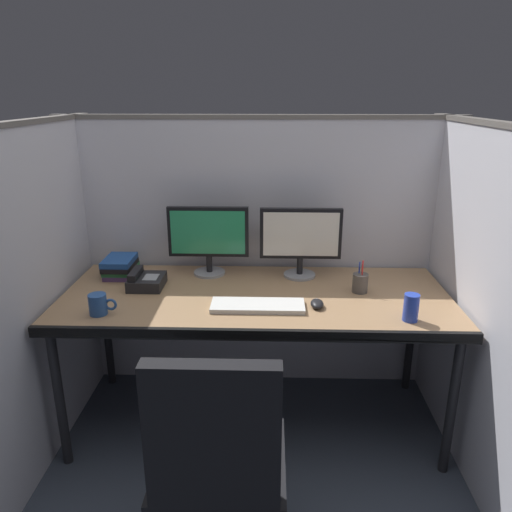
# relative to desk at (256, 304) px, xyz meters

# --- Properties ---
(ground_plane) EXTENTS (8.00, 8.00, 0.00)m
(ground_plane) POSITION_rel_desk_xyz_m (0.00, -0.29, -0.69)
(ground_plane) COLOR #383F4C
(cubicle_partition_rear) EXTENTS (2.21, 0.06, 1.57)m
(cubicle_partition_rear) POSITION_rel_desk_xyz_m (0.00, 0.46, 0.10)
(cubicle_partition_rear) COLOR silver
(cubicle_partition_rear) RESTS_ON ground
(cubicle_partition_left) EXTENTS (0.06, 1.41, 1.57)m
(cubicle_partition_left) POSITION_rel_desk_xyz_m (-0.99, -0.09, 0.10)
(cubicle_partition_left) COLOR silver
(cubicle_partition_left) RESTS_ON ground
(cubicle_partition_right) EXTENTS (0.06, 1.41, 1.57)m
(cubicle_partition_right) POSITION_rel_desk_xyz_m (0.99, -0.09, 0.10)
(cubicle_partition_right) COLOR silver
(cubicle_partition_right) RESTS_ON ground
(desk) EXTENTS (1.90, 0.80, 0.74)m
(desk) POSITION_rel_desk_xyz_m (0.00, 0.00, 0.00)
(desk) COLOR #997551
(desk) RESTS_ON ground
(office_chair) EXTENTS (0.52, 0.52, 0.97)m
(office_chair) POSITION_rel_desk_xyz_m (-0.09, -0.90, -0.33)
(office_chair) COLOR black
(office_chair) RESTS_ON ground
(monitor_left) EXTENTS (0.43, 0.17, 0.37)m
(monitor_left) POSITION_rel_desk_xyz_m (-0.26, 0.28, 0.27)
(monitor_left) COLOR gray
(monitor_left) RESTS_ON desk
(monitor_right) EXTENTS (0.43, 0.17, 0.37)m
(monitor_right) POSITION_rel_desk_xyz_m (0.23, 0.26, 0.27)
(monitor_right) COLOR gray
(monitor_right) RESTS_ON desk
(keyboard_main) EXTENTS (0.43, 0.15, 0.02)m
(keyboard_main) POSITION_rel_desk_xyz_m (0.01, -0.15, 0.06)
(keyboard_main) COLOR silver
(keyboard_main) RESTS_ON desk
(computer_mouse) EXTENTS (0.06, 0.10, 0.04)m
(computer_mouse) POSITION_rel_desk_xyz_m (0.29, -0.14, 0.07)
(computer_mouse) COLOR black
(computer_mouse) RESTS_ON desk
(coffee_mug) EXTENTS (0.13, 0.08, 0.09)m
(coffee_mug) POSITION_rel_desk_xyz_m (-0.69, -0.24, 0.10)
(coffee_mug) COLOR #264C8C
(coffee_mug) RESTS_ON desk
(book_stack) EXTENTS (0.16, 0.22, 0.10)m
(book_stack) POSITION_rel_desk_xyz_m (-0.74, 0.24, 0.10)
(book_stack) COLOR #4C3366
(book_stack) RESTS_ON desk
(soda_can) EXTENTS (0.07, 0.07, 0.12)m
(soda_can) POSITION_rel_desk_xyz_m (0.68, -0.26, 0.11)
(soda_can) COLOR #263FB2
(soda_can) RESTS_ON desk
(desk_phone) EXTENTS (0.17, 0.19, 0.09)m
(desk_phone) POSITION_rel_desk_xyz_m (-0.56, 0.08, 0.08)
(desk_phone) COLOR black
(desk_phone) RESTS_ON desk
(pen_cup) EXTENTS (0.08, 0.08, 0.17)m
(pen_cup) POSITION_rel_desk_xyz_m (0.52, 0.05, 0.10)
(pen_cup) COLOR #4C4742
(pen_cup) RESTS_ON desk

